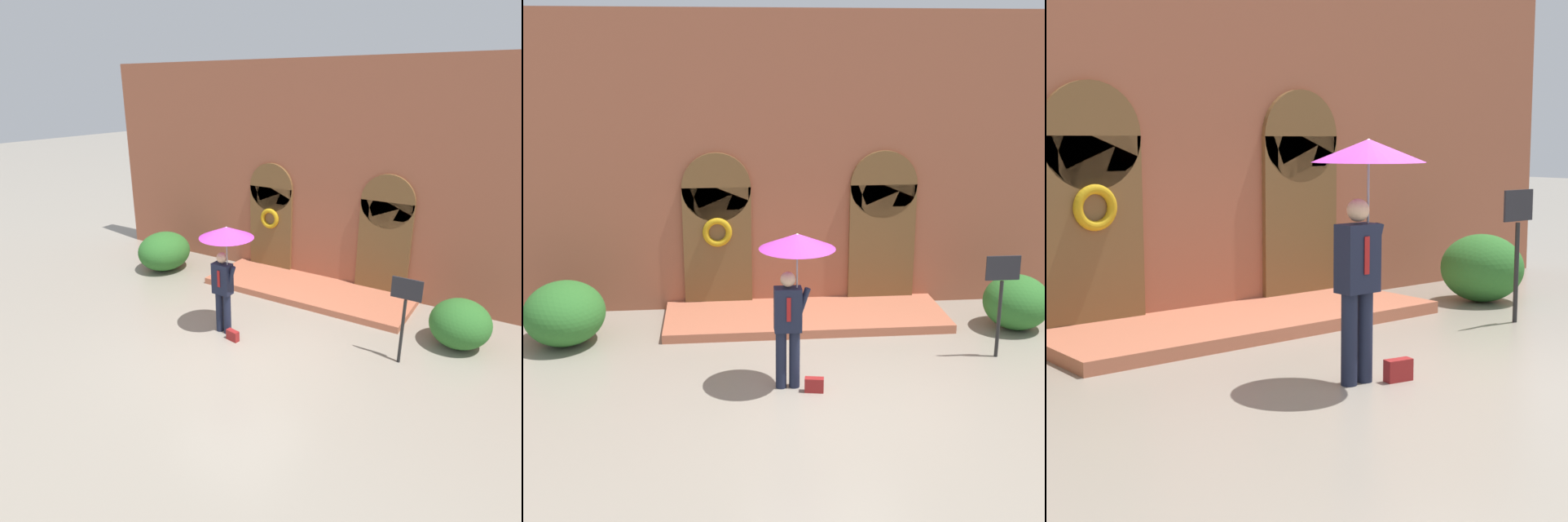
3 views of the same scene
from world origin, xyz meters
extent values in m
plane|color=gray|center=(0.00, 0.00, 0.00)|extent=(80.00, 80.00, 0.00)
cube|color=#9E563D|center=(0.00, 4.20, 2.80)|extent=(14.00, 0.50, 5.60)
cube|color=brown|center=(-1.60, 3.91, 1.20)|extent=(1.30, 0.08, 2.40)
cylinder|color=brown|center=(-1.60, 3.91, 2.40)|extent=(1.30, 0.08, 1.30)
cube|color=brown|center=(1.60, 3.91, 1.20)|extent=(1.30, 0.08, 2.40)
cylinder|color=brown|center=(1.60, 3.91, 2.40)|extent=(1.30, 0.08, 1.30)
torus|color=#C69314|center=(-1.60, 3.84, 1.55)|extent=(0.56, 0.12, 0.56)
cube|color=#B56346|center=(0.00, 3.05, 0.08)|extent=(5.20, 1.80, 0.16)
cylinder|color=#191E33|center=(-0.72, 0.30, 0.45)|extent=(0.16, 0.16, 0.90)
cylinder|color=#191E33|center=(-0.52, 0.30, 0.45)|extent=(0.16, 0.16, 0.90)
cube|color=#191E33|center=(-0.62, 0.30, 1.23)|extent=(0.40, 0.24, 0.66)
cube|color=#A51919|center=(-0.62, 0.17, 1.27)|extent=(0.06, 0.01, 0.36)
sphere|color=tan|center=(-0.62, 0.30, 1.69)|extent=(0.22, 0.22, 0.22)
cylinder|color=#191E33|center=(-0.40, 0.30, 1.33)|extent=(0.22, 0.09, 0.46)
cylinder|color=gray|center=(-0.48, 0.30, 1.65)|extent=(0.02, 0.02, 0.98)
cone|color=#992893|center=(-0.48, 0.30, 2.25)|extent=(1.10, 1.10, 0.22)
cone|color=white|center=(-0.48, 0.30, 2.27)|extent=(0.60, 0.61, 0.20)
cube|color=maroon|center=(-0.24, 0.10, 0.11)|extent=(0.30, 0.17, 0.22)
cylinder|color=black|center=(2.92, 1.11, 0.65)|extent=(0.06, 0.06, 1.30)
cube|color=#232328|center=(2.92, 1.11, 1.52)|extent=(0.56, 0.03, 0.40)
ellipsoid|color=#2D6B28|center=(3.75, 2.34, 0.49)|extent=(1.19, 1.22, 0.99)
camera|label=1|loc=(4.73, -6.78, 4.92)|focal=32.00mm
camera|label=2|loc=(-1.63, -9.59, 4.79)|focal=50.00mm
camera|label=3|loc=(-6.22, -5.76, 2.36)|focal=60.00mm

